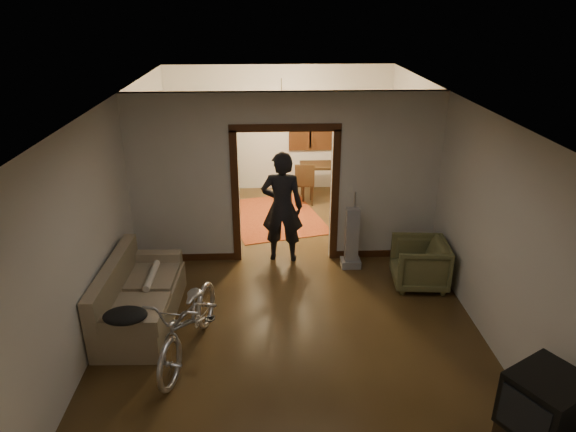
{
  "coord_description": "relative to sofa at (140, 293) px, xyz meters",
  "views": [
    {
      "loc": [
        -0.29,
        -7.09,
        4.08
      ],
      "look_at": [
        0.0,
        -0.3,
        1.2
      ],
      "focal_mm": 32.0,
      "sensor_mm": 36.0,
      "label": 1
    }
  ],
  "objects": [
    {
      "name": "floor",
      "position": [
        2.02,
        1.06,
        -0.44
      ],
      "size": [
        5.0,
        8.5,
        0.01
      ],
      "primitive_type": "cube",
      "color": "#352310",
      "rests_on": "ground"
    },
    {
      "name": "ceiling",
      "position": [
        2.02,
        1.06,
        2.36
      ],
      "size": [
        5.0,
        8.5,
        0.01
      ],
      "primitive_type": "cube",
      "color": "white",
      "rests_on": "floor"
    },
    {
      "name": "wall_back",
      "position": [
        2.02,
        5.31,
        0.96
      ],
      "size": [
        5.0,
        0.02,
        2.8
      ],
      "primitive_type": "cube",
      "color": "beige",
      "rests_on": "floor"
    },
    {
      "name": "wall_left",
      "position": [
        -0.48,
        1.06,
        0.96
      ],
      "size": [
        0.02,
        8.5,
        2.8
      ],
      "primitive_type": "cube",
      "color": "beige",
      "rests_on": "floor"
    },
    {
      "name": "wall_right",
      "position": [
        4.52,
        1.06,
        0.96
      ],
      "size": [
        0.02,
        8.5,
        2.8
      ],
      "primitive_type": "cube",
      "color": "beige",
      "rests_on": "floor"
    },
    {
      "name": "partition_wall",
      "position": [
        2.02,
        1.81,
        0.96
      ],
      "size": [
        5.0,
        0.14,
        2.8
      ],
      "primitive_type": "cube",
      "color": "beige",
      "rests_on": "floor"
    },
    {
      "name": "door_casing",
      "position": [
        2.02,
        1.81,
        0.66
      ],
      "size": [
        1.74,
        0.2,
        2.32
      ],
      "primitive_type": "cube",
      "color": "#351A0C",
      "rests_on": "floor"
    },
    {
      "name": "far_window",
      "position": [
        2.72,
        5.27,
        1.11
      ],
      "size": [
        0.98,
        0.06,
        1.28
      ],
      "primitive_type": "cube",
      "color": "black",
      "rests_on": "wall_back"
    },
    {
      "name": "chandelier",
      "position": [
        2.02,
        3.56,
        1.91
      ],
      "size": [
        0.24,
        0.24,
        0.24
      ],
      "primitive_type": "sphere",
      "color": "#FFE0A5",
      "rests_on": "ceiling"
    },
    {
      "name": "light_switch",
      "position": [
        3.07,
        1.73,
        0.81
      ],
      "size": [
        0.08,
        0.01,
        0.12
      ],
      "primitive_type": "cube",
      "color": "silver",
      "rests_on": "partition_wall"
    },
    {
      "name": "sofa",
      "position": [
        0.0,
        0.0,
        0.0
      ],
      "size": [
        0.91,
        1.93,
        0.87
      ],
      "primitive_type": "cube",
      "rotation": [
        0.0,
        0.0,
        -0.03
      ],
      "color": "#786C50",
      "rests_on": "floor"
    },
    {
      "name": "rolled_paper",
      "position": [
        0.1,
        0.3,
        0.09
      ],
      "size": [
        0.09,
        0.76,
        0.09
      ],
      "primitive_type": "cylinder",
      "rotation": [
        1.57,
        0.0,
        0.0
      ],
      "color": "beige",
      "rests_on": "sofa"
    },
    {
      "name": "jacket",
      "position": [
        0.05,
        -0.91,
        0.24
      ],
      "size": [
        0.52,
        0.39,
        0.15
      ],
      "primitive_type": "ellipsoid",
      "color": "black",
      "rests_on": "sofa"
    },
    {
      "name": "bicycle",
      "position": [
        0.76,
        -0.75,
        0.05
      ],
      "size": [
        1.04,
        1.95,
        0.97
      ],
      "primitive_type": "imported",
      "rotation": [
        0.0,
        0.0,
        -0.22
      ],
      "color": "silver",
      "rests_on": "floor"
    },
    {
      "name": "armchair",
      "position": [
        4.03,
        0.79,
        -0.07
      ],
      "size": [
        0.87,
        0.85,
        0.73
      ],
      "primitive_type": "imported",
      "rotation": [
        0.0,
        0.0,
        -1.66
      ],
      "color": "brown",
      "rests_on": "floor"
    },
    {
      "name": "crt_tv",
      "position": [
        4.15,
        -2.62,
        0.37
      ],
      "size": [
        0.82,
        0.8,
        0.54
      ],
      "primitive_type": "cube",
      "rotation": [
        0.0,
        0.0,
        0.52
      ],
      "color": "black",
      "rests_on": "tv_stand"
    },
    {
      "name": "vacuum",
      "position": [
        3.09,
        1.41,
        0.08
      ],
      "size": [
        0.38,
        0.34,
        1.04
      ],
      "primitive_type": "cube",
      "rotation": [
        0.0,
        0.0,
        0.33
      ],
      "color": "gray",
      "rests_on": "floor"
    },
    {
      "name": "person",
      "position": [
        1.97,
        1.75,
        0.5
      ],
      "size": [
        0.73,
        0.53,
        1.88
      ],
      "primitive_type": "imported",
      "rotation": [
        0.0,
        0.0,
        3.02
      ],
      "color": "black",
      "rests_on": "floor"
    },
    {
      "name": "oriental_rug",
      "position": [
        1.87,
        3.57,
        -0.43
      ],
      "size": [
        2.22,
        2.61,
        0.02
      ],
      "primitive_type": "cube",
      "rotation": [
        0.0,
        0.0,
        0.25
      ],
      "color": "maroon",
      "rests_on": "floor"
    },
    {
      "name": "locker",
      "position": [
        0.56,
        4.96,
        0.41
      ],
      "size": [
        0.9,
        0.56,
        1.7
      ],
      "primitive_type": "cube",
      "rotation": [
        0.0,
        0.0,
        0.1
      ],
      "color": "#1C2E1D",
      "rests_on": "floor"
    },
    {
      "name": "globe",
      "position": [
        0.56,
        4.96,
        1.5
      ],
      "size": [
        0.26,
        0.26,
        0.26
      ],
      "primitive_type": "sphere",
      "color": "#1E5972",
      "rests_on": "locker"
    },
    {
      "name": "desk",
      "position": [
        2.98,
        4.59,
        -0.05
      ],
      "size": [
        1.15,
        0.82,
        0.77
      ],
      "primitive_type": "cube",
      "rotation": [
        0.0,
        0.0,
        -0.24
      ],
      "color": "black",
      "rests_on": "floor"
    },
    {
      "name": "desk_chair",
      "position": [
        2.52,
        4.31,
        0.02
      ],
      "size": [
        0.47,
        0.47,
        0.92
      ],
      "primitive_type": "cube",
      "rotation": [
        0.0,
        0.0,
        -0.18
      ],
      "color": "black",
      "rests_on": "floor"
    }
  ]
}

